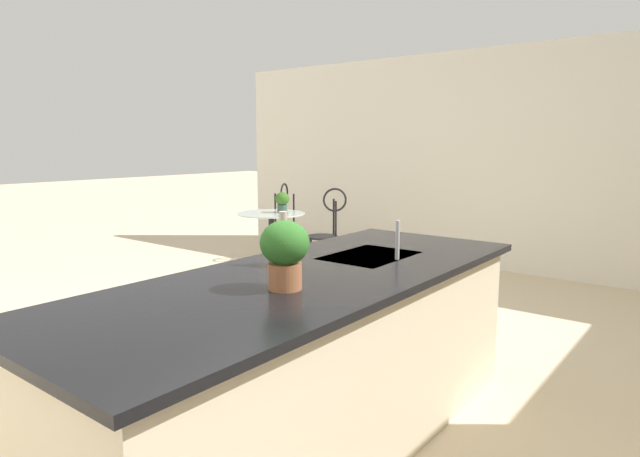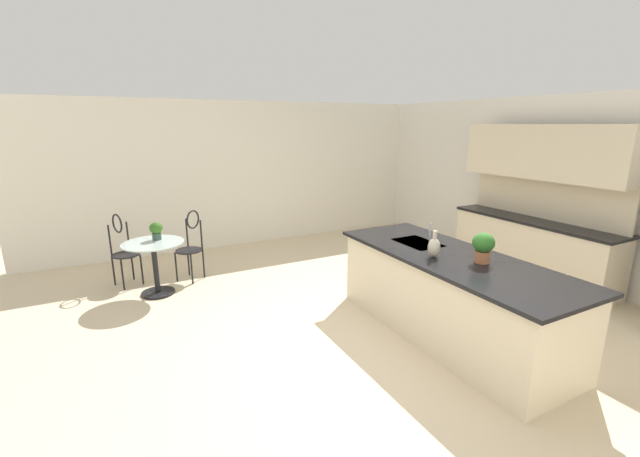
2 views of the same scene
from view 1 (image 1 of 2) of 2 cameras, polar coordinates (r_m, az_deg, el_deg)
name	(u,v)px [view 1 (image 1 of 2)]	position (r m, az deg, el deg)	size (l,w,h in m)	color
ground_plane	(239,382)	(3.77, -8.54, -15.62)	(40.00, 40.00, 0.00)	beige
wall_left_window	(487,161)	(7.07, 17.16, 6.83)	(0.12, 7.80, 2.70)	silver
kitchen_island	(310,360)	(2.85, -1.02, -13.66)	(2.80, 1.06, 0.92)	beige
bistro_table	(272,237)	(6.53, -5.10, -0.92)	(0.80, 0.80, 0.74)	black
chair_near_window	(327,227)	(6.45, 0.74, 0.12)	(0.54, 0.54, 1.04)	black
chair_by_island	(282,219)	(7.19, -3.98, 1.01)	(0.52, 0.50, 1.04)	black
sink_faucet	(397,240)	(3.03, 8.13, -1.20)	(0.02, 0.02, 0.22)	#B2B5BA
potted_plant_on_table	(282,201)	(6.52, -3.98, 2.91)	(0.17, 0.17, 0.24)	#385147
potted_plant_counter_near	(285,250)	(2.38, -3.72, -2.28)	(0.22, 0.22, 0.31)	#9E603D
vase_on_counter	(283,245)	(2.86, -3.87, -1.74)	(0.13, 0.13, 0.29)	#BCB29E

